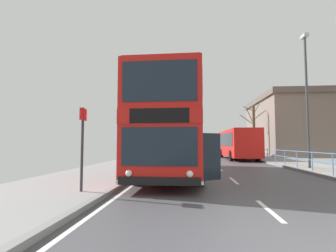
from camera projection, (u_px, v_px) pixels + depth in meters
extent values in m
cube|color=silver|center=(269.00, 210.00, 5.89)|extent=(0.12, 2.00, 0.00)
cube|color=silver|center=(234.00, 180.00, 10.66)|extent=(0.12, 2.00, 0.00)
cube|color=silver|center=(220.00, 169.00, 15.43)|extent=(0.12, 2.00, 0.00)
cube|color=silver|center=(213.00, 163.00, 20.20)|extent=(0.12, 2.00, 0.00)
cube|color=silver|center=(209.00, 160.00, 24.97)|extent=(0.12, 2.00, 0.00)
cube|color=silver|center=(206.00, 157.00, 29.74)|extent=(0.12, 2.00, 0.00)
cube|color=silver|center=(204.00, 155.00, 34.51)|extent=(0.12, 2.00, 0.00)
cube|color=silver|center=(202.00, 154.00, 39.27)|extent=(0.12, 2.00, 0.00)
cube|color=silver|center=(201.00, 153.00, 44.04)|extent=(0.12, 2.00, 0.00)
cube|color=silver|center=(200.00, 152.00, 48.81)|extent=(0.12, 2.00, 0.00)
cube|color=silver|center=(199.00, 151.00, 53.58)|extent=(0.12, 2.00, 0.00)
cube|color=silver|center=(42.00, 250.00, 3.65)|extent=(0.12, 133.00, 0.00)
cube|color=gray|center=(19.00, 245.00, 3.68)|extent=(0.20, 140.00, 0.14)
cube|color=red|center=(175.00, 150.00, 13.13)|extent=(2.80, 11.47, 1.79)
cube|color=red|center=(175.00, 128.00, 13.21)|extent=(2.81, 11.53, 0.47)
cube|color=red|center=(175.00, 108.00, 13.29)|extent=(2.80, 11.47, 1.64)
cube|color=#A91511|center=(175.00, 92.00, 13.35)|extent=(2.72, 11.13, 0.08)
cube|color=#19232D|center=(159.00, 146.00, 7.47)|extent=(2.26, 0.08, 1.15)
cube|color=black|center=(159.00, 116.00, 7.53)|extent=(1.80, 0.07, 0.45)
cube|color=#19232D|center=(159.00, 81.00, 7.61)|extent=(2.26, 0.08, 1.24)
cube|color=black|center=(159.00, 181.00, 7.39)|extent=(2.45, 0.13, 0.24)
cube|color=white|center=(175.00, 166.00, 13.07)|extent=(2.83, 11.53, 0.10)
cube|color=#19232D|center=(200.00, 145.00, 13.30)|extent=(0.20, 8.91, 0.93)
cube|color=#19232D|center=(200.00, 106.00, 13.16)|extent=(0.22, 10.28, 0.98)
cube|color=#19232D|center=(151.00, 145.00, 13.57)|extent=(0.20, 8.91, 0.93)
cube|color=#19232D|center=(150.00, 107.00, 13.43)|extent=(0.22, 10.28, 0.98)
sphere|color=white|center=(190.00, 174.00, 7.30)|extent=(0.20, 0.20, 0.20)
sphere|color=white|center=(129.00, 173.00, 7.49)|extent=(0.20, 0.20, 0.20)
cube|color=#19232D|center=(211.00, 157.00, 8.33)|extent=(0.69, 0.48, 1.54)
cube|color=black|center=(200.00, 156.00, 8.67)|extent=(0.12, 0.90, 1.54)
cylinder|color=black|center=(200.00, 171.00, 9.47)|extent=(0.32, 1.05, 1.04)
cylinder|color=black|center=(135.00, 170.00, 9.73)|extent=(0.32, 1.05, 1.04)
cylinder|color=black|center=(198.00, 159.00, 16.73)|extent=(0.32, 1.05, 1.04)
cylinder|color=black|center=(161.00, 159.00, 16.99)|extent=(0.32, 1.05, 1.04)
cube|color=red|center=(237.00, 143.00, 25.92)|extent=(2.68, 9.80, 2.60)
cube|color=#19232D|center=(225.00, 140.00, 26.03)|extent=(0.19, 8.29, 1.25)
cube|color=#19232D|center=(250.00, 140.00, 25.86)|extent=(0.19, 8.29, 1.25)
cube|color=#19232D|center=(229.00, 141.00, 30.80)|extent=(2.14, 0.07, 1.56)
cylinder|color=black|center=(222.00, 153.00, 28.78)|extent=(0.30, 0.97, 0.96)
cylinder|color=black|center=(243.00, 153.00, 28.62)|extent=(0.30, 0.97, 0.96)
cylinder|color=black|center=(231.00, 156.00, 22.85)|extent=(0.30, 0.97, 0.96)
cylinder|color=black|center=(258.00, 156.00, 22.69)|extent=(0.30, 0.97, 0.96)
cylinder|color=#598CC6|center=(333.00, 164.00, 11.17)|extent=(0.05, 0.05, 1.01)
cylinder|color=#598CC6|center=(312.00, 161.00, 13.06)|extent=(0.05, 0.05, 1.01)
cylinder|color=#598CC6|center=(297.00, 159.00, 14.95)|extent=(0.05, 0.05, 1.01)
cylinder|color=#598CC6|center=(285.00, 157.00, 16.83)|extent=(0.05, 0.05, 1.01)
cylinder|color=#598CC6|center=(275.00, 156.00, 18.72)|extent=(0.05, 0.05, 1.01)
cylinder|color=#598CC6|center=(268.00, 155.00, 20.60)|extent=(0.05, 0.05, 1.01)
cylinder|color=#598CC6|center=(261.00, 154.00, 22.49)|extent=(0.05, 0.05, 1.01)
cylinder|color=#598CC6|center=(256.00, 153.00, 24.37)|extent=(0.05, 0.05, 1.01)
cylinder|color=#598CC6|center=(251.00, 153.00, 26.26)|extent=(0.05, 0.05, 1.01)
cylinder|color=#598CC6|center=(247.00, 152.00, 28.14)|extent=(0.05, 0.05, 1.01)
cylinder|color=#598CC6|center=(243.00, 152.00, 30.03)|extent=(0.05, 0.05, 1.01)
cylinder|color=#598CC6|center=(240.00, 151.00, 31.92)|extent=(0.05, 0.05, 1.01)
cylinder|color=#598CC6|center=(285.00, 151.00, 16.86)|extent=(0.04, 30.36, 0.04)
cylinder|color=#598CC6|center=(285.00, 157.00, 16.83)|extent=(0.04, 30.36, 0.04)
cylinder|color=#2D2D33|center=(82.00, 149.00, 7.56)|extent=(0.08, 0.08, 2.49)
cube|color=red|center=(83.00, 114.00, 7.65)|extent=(0.04, 0.44, 0.36)
cylinder|color=#38383D|center=(307.00, 102.00, 15.16)|extent=(0.14, 0.14, 7.83)
cube|color=#B2B2AD|center=(305.00, 36.00, 15.44)|extent=(0.28, 0.60, 0.20)
cylinder|color=#4C3D2D|center=(254.00, 131.00, 30.88)|extent=(0.34, 0.34, 6.07)
cylinder|color=#4C3D2D|center=(250.00, 116.00, 31.51)|extent=(0.75, 1.08, 2.10)
cylinder|color=#4C3D2D|center=(257.00, 109.00, 31.28)|extent=(0.96, 0.59, 1.29)
cylinder|color=#4C3D2D|center=(247.00, 120.00, 31.60)|extent=(1.53, 1.26, 1.44)
cylinder|color=#4C3D2D|center=(260.00, 115.00, 30.81)|extent=(1.40, 0.36, 1.13)
cylinder|color=#4C3D2D|center=(248.00, 109.00, 31.33)|extent=(1.20, 0.49, 0.69)
cube|color=slate|center=(304.00, 129.00, 34.50)|extent=(12.05, 14.04, 7.21)
cube|color=#5F534B|center=(303.00, 100.00, 34.78)|extent=(12.53, 14.60, 0.70)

